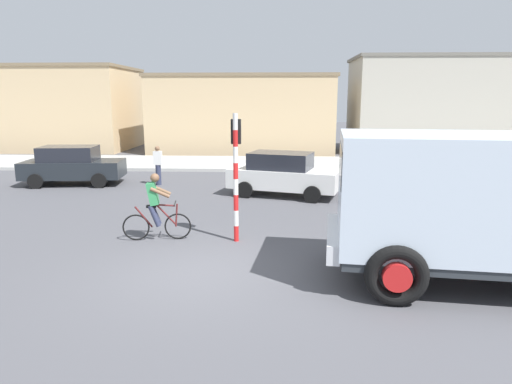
{
  "coord_description": "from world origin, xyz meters",
  "views": [
    {
      "loc": [
        1.52,
        -8.8,
        3.56
      ],
      "look_at": [
        1.01,
        2.5,
        1.2
      ],
      "focal_mm": 31.74,
      "sensor_mm": 36.0,
      "label": 1
    }
  ],
  "objects_px": {
    "car_white_mid": "(283,174)",
    "cyclist": "(156,207)",
    "traffic_light_pole": "(236,160)",
    "pedestrian_near_kerb": "(158,165)",
    "car_far_side": "(478,189)",
    "car_red_near": "(72,165)",
    "truck_foreground": "(477,200)"
  },
  "relations": [
    {
      "from": "truck_foreground",
      "to": "pedestrian_near_kerb",
      "type": "xyz_separation_m",
      "value": [
        -8.71,
        9.81,
        -0.82
      ]
    },
    {
      "from": "cyclist",
      "to": "pedestrian_near_kerb",
      "type": "height_order",
      "value": "cyclist"
    },
    {
      "from": "truck_foreground",
      "to": "cyclist",
      "type": "distance_m",
      "value": 7.31
    },
    {
      "from": "car_red_near",
      "to": "pedestrian_near_kerb",
      "type": "distance_m",
      "value": 3.6
    },
    {
      "from": "traffic_light_pole",
      "to": "car_white_mid",
      "type": "relative_size",
      "value": 0.74
    },
    {
      "from": "car_white_mid",
      "to": "cyclist",
      "type": "bearing_deg",
      "value": -120.87
    },
    {
      "from": "traffic_light_pole",
      "to": "pedestrian_near_kerb",
      "type": "relative_size",
      "value": 1.98
    },
    {
      "from": "truck_foreground",
      "to": "cyclist",
      "type": "xyz_separation_m",
      "value": [
        -6.85,
        2.43,
        -0.8
      ]
    },
    {
      "from": "traffic_light_pole",
      "to": "pedestrian_near_kerb",
      "type": "height_order",
      "value": "traffic_light_pole"
    },
    {
      "from": "truck_foreground",
      "to": "pedestrian_near_kerb",
      "type": "height_order",
      "value": "truck_foreground"
    },
    {
      "from": "cyclist",
      "to": "car_far_side",
      "type": "xyz_separation_m",
      "value": [
        9.25,
        2.97,
        -0.05
      ]
    },
    {
      "from": "truck_foreground",
      "to": "traffic_light_pole",
      "type": "height_order",
      "value": "traffic_light_pole"
    },
    {
      "from": "car_red_near",
      "to": "car_white_mid",
      "type": "bearing_deg",
      "value": -11.65
    },
    {
      "from": "cyclist",
      "to": "traffic_light_pole",
      "type": "xyz_separation_m",
      "value": [
        2.04,
        0.06,
        1.2
      ]
    },
    {
      "from": "traffic_light_pole",
      "to": "car_far_side",
      "type": "relative_size",
      "value": 0.75
    },
    {
      "from": "truck_foreground",
      "to": "car_far_side",
      "type": "height_order",
      "value": "truck_foreground"
    },
    {
      "from": "cyclist",
      "to": "car_far_side",
      "type": "height_order",
      "value": "cyclist"
    },
    {
      "from": "cyclist",
      "to": "car_far_side",
      "type": "distance_m",
      "value": 9.71
    },
    {
      "from": "truck_foreground",
      "to": "car_red_near",
      "type": "bearing_deg",
      "value": 141.59
    },
    {
      "from": "cyclist",
      "to": "car_white_mid",
      "type": "bearing_deg",
      "value": 59.13
    },
    {
      "from": "car_white_mid",
      "to": "pedestrian_near_kerb",
      "type": "bearing_deg",
      "value": 160.16
    },
    {
      "from": "truck_foreground",
      "to": "traffic_light_pole",
      "type": "bearing_deg",
      "value": 152.57
    },
    {
      "from": "car_far_side",
      "to": "car_white_mid",
      "type": "bearing_deg",
      "value": 156.76
    },
    {
      "from": "car_white_mid",
      "to": "truck_foreground",
      "type": "bearing_deg",
      "value": -65.95
    },
    {
      "from": "cyclist",
      "to": "car_white_mid",
      "type": "distance_m",
      "value": 6.43
    },
    {
      "from": "car_white_mid",
      "to": "pedestrian_near_kerb",
      "type": "distance_m",
      "value": 5.49
    },
    {
      "from": "traffic_light_pole",
      "to": "car_far_side",
      "type": "xyz_separation_m",
      "value": [
        7.21,
        2.9,
        -1.25
      ]
    },
    {
      "from": "car_far_side",
      "to": "pedestrian_near_kerb",
      "type": "distance_m",
      "value": 11.95
    },
    {
      "from": "car_red_near",
      "to": "car_far_side",
      "type": "relative_size",
      "value": 0.97
    },
    {
      "from": "truck_foreground",
      "to": "car_white_mid",
      "type": "distance_m",
      "value": 8.75
    },
    {
      "from": "car_white_mid",
      "to": "car_far_side",
      "type": "distance_m",
      "value": 6.47
    },
    {
      "from": "cyclist",
      "to": "car_red_near",
      "type": "xyz_separation_m",
      "value": [
        -5.46,
        7.33,
        -0.05
      ]
    }
  ]
}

